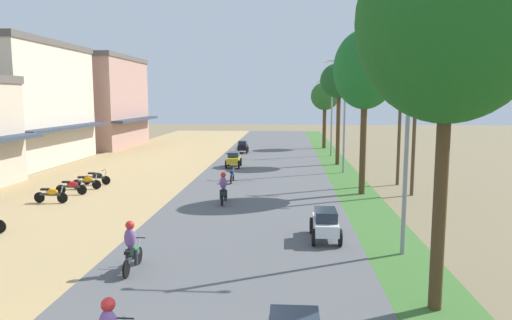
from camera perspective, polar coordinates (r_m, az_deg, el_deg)
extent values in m
cube|color=beige|center=(43.78, -26.05, 5.82)|extent=(6.23, 13.22, 9.60)
cube|color=#2D3847|center=(42.12, -21.52, 3.67)|extent=(1.20, 13.22, 0.25)
cube|color=#59514C|center=(43.98, -26.44, 12.40)|extent=(6.43, 13.42, 0.50)
cube|color=tan|center=(56.77, -18.76, 6.40)|extent=(8.35, 12.68, 9.60)
cube|color=#2D3847|center=(55.17, -14.09, 4.76)|extent=(1.20, 12.68, 0.25)
cube|color=#59514C|center=(56.93, -18.98, 11.48)|extent=(8.55, 12.88, 0.50)
cylinder|color=black|center=(26.73, -22.25, -4.23)|extent=(0.56, 0.06, 0.56)
cylinder|color=black|center=(27.29, -24.60, -4.12)|extent=(0.56, 0.06, 0.56)
cube|color=#333338|center=(26.97, -23.46, -3.80)|extent=(1.12, 0.12, 0.12)
ellipsoid|color=orange|center=(26.91, -23.32, -3.52)|extent=(0.64, 0.28, 0.32)
cube|color=black|center=(27.05, -24.01, -3.24)|extent=(0.44, 0.20, 0.10)
cylinder|color=#A5A8AD|center=(26.70, -22.40, -3.66)|extent=(0.26, 0.05, 0.68)
cylinder|color=black|center=(26.66, -22.55, -2.87)|extent=(0.04, 0.54, 0.04)
cylinder|color=black|center=(28.62, -20.20, -3.38)|extent=(0.56, 0.06, 0.56)
cylinder|color=black|center=(29.14, -22.43, -3.30)|extent=(0.56, 0.06, 0.56)
cube|color=#333338|center=(28.84, -21.34, -2.99)|extent=(1.12, 0.12, 0.12)
ellipsoid|color=red|center=(28.78, -21.21, -2.72)|extent=(0.64, 0.28, 0.32)
cube|color=black|center=(28.92, -21.87, -2.47)|extent=(0.44, 0.20, 0.10)
cylinder|color=#A5A8AD|center=(28.59, -20.33, -2.85)|extent=(0.26, 0.05, 0.68)
cylinder|color=black|center=(28.56, -20.47, -2.11)|extent=(0.04, 0.54, 0.04)
cylinder|color=black|center=(30.05, -18.62, -2.81)|extent=(0.56, 0.06, 0.56)
cylinder|color=black|center=(30.54, -20.77, -2.74)|extent=(0.56, 0.06, 0.56)
cube|color=#333338|center=(30.26, -19.72, -2.44)|extent=(1.12, 0.12, 0.12)
ellipsoid|color=orange|center=(30.20, -19.59, -2.18)|extent=(0.64, 0.28, 0.32)
cube|color=black|center=(30.33, -20.23, -1.94)|extent=(0.44, 0.20, 0.10)
cylinder|color=#A5A8AD|center=(30.02, -18.75, -2.30)|extent=(0.26, 0.05, 0.68)
cylinder|color=black|center=(29.99, -18.88, -1.60)|extent=(0.04, 0.54, 0.04)
cylinder|color=black|center=(31.39, -17.59, -2.34)|extent=(0.56, 0.06, 0.56)
cylinder|color=black|center=(31.86, -19.66, -2.28)|extent=(0.56, 0.06, 0.56)
cube|color=#333338|center=(31.59, -18.65, -1.99)|extent=(1.12, 0.12, 0.12)
ellipsoid|color=black|center=(31.54, -18.52, -1.74)|extent=(0.64, 0.28, 0.32)
cube|color=black|center=(31.66, -19.13, -1.51)|extent=(0.44, 0.20, 0.10)
cylinder|color=#A5A8AD|center=(31.37, -17.71, -1.85)|extent=(0.26, 0.05, 0.68)
cylinder|color=black|center=(31.33, -17.84, -1.18)|extent=(0.04, 0.54, 0.04)
cylinder|color=#4C351E|center=(12.90, 21.26, -4.16)|extent=(0.34, 0.34, 5.94)
ellipsoid|color=#1B571C|center=(12.79, 22.22, 15.24)|extent=(4.49, 4.49, 4.97)
cylinder|color=#4C351E|center=(27.41, 12.74, 1.97)|extent=(0.35, 0.35, 5.80)
ellipsoid|color=#1B6426|center=(27.33, 13.00, 10.57)|extent=(3.52, 3.52, 4.40)
cylinder|color=#4C351E|center=(39.22, 9.84, 3.85)|extent=(0.33, 0.33, 6.05)
ellipsoid|color=#1A4F21|center=(39.17, 9.97, 9.40)|extent=(3.05, 3.05, 2.82)
cylinder|color=#4C351E|center=(51.88, 8.22, 4.06)|extent=(0.39, 0.39, 4.79)
ellipsoid|color=#276124|center=(51.79, 8.28, 7.62)|extent=(3.00, 3.00, 3.00)
cylinder|color=gray|center=(17.01, 17.67, 1.50)|extent=(0.16, 0.16, 7.57)
cylinder|color=gray|center=(16.89, 15.80, 13.90)|extent=(1.40, 0.08, 0.08)
ellipsoid|color=silver|center=(16.76, 13.38, 13.79)|extent=(0.36, 0.20, 0.14)
cylinder|color=gray|center=(17.22, 20.49, 13.59)|extent=(1.40, 0.08, 0.08)
ellipsoid|color=silver|center=(17.42, 22.74, 13.17)|extent=(0.36, 0.20, 0.14)
cylinder|color=gray|center=(34.92, 10.59, 5.16)|extent=(0.16, 0.16, 8.21)
cylinder|color=gray|center=(34.91, 9.59, 11.68)|extent=(1.40, 0.08, 0.08)
ellipsoid|color=silver|center=(34.85, 8.41, 11.60)|extent=(0.36, 0.20, 0.14)
cylinder|color=gray|center=(35.07, 11.91, 11.61)|extent=(1.40, 0.08, 0.08)
ellipsoid|color=silver|center=(35.17, 13.06, 11.45)|extent=(0.36, 0.20, 0.14)
cylinder|color=gray|center=(45.01, 9.08, 5.00)|extent=(0.16, 0.16, 7.11)
cylinder|color=gray|center=(44.94, 8.27, 9.36)|extent=(1.40, 0.08, 0.08)
ellipsoid|color=silver|center=(44.89, 7.37, 9.29)|extent=(0.36, 0.20, 0.14)
cylinder|color=gray|center=(45.06, 10.07, 9.32)|extent=(1.40, 0.08, 0.08)
ellipsoid|color=silver|center=(45.14, 10.96, 9.21)|extent=(0.36, 0.20, 0.14)
cylinder|color=brown|center=(27.94, 18.54, 4.60)|extent=(0.20, 0.20, 8.58)
cube|color=#473323|center=(28.03, 18.87, 12.36)|extent=(1.80, 0.10, 0.10)
cylinder|color=brown|center=(31.08, 16.93, 5.41)|extent=(0.20, 0.20, 9.11)
cube|color=#473323|center=(31.22, 17.22, 12.87)|extent=(1.80, 0.10, 0.10)
cube|color=silver|center=(18.64, 8.32, -7.72)|extent=(0.88, 2.25, 0.44)
cube|color=#232B38|center=(18.44, 8.37, -6.54)|extent=(0.81, 1.30, 0.40)
cylinder|color=black|center=(17.98, 10.10, -9.16)|extent=(0.11, 0.64, 0.64)
cylinder|color=black|center=(17.90, 6.90, -9.18)|extent=(0.11, 0.64, 0.64)
cylinder|color=black|center=(19.53, 9.58, -7.80)|extent=(0.11, 0.64, 0.64)
cylinder|color=black|center=(19.45, 6.65, -7.81)|extent=(0.11, 0.64, 0.64)
cube|color=gold|center=(37.34, -2.70, 0.02)|extent=(0.88, 2.25, 0.44)
cube|color=#232B38|center=(37.38, -2.69, 0.68)|extent=(0.81, 1.30, 0.40)
cylinder|color=black|center=(38.22, -3.30, -0.19)|extent=(0.11, 0.64, 0.64)
cylinder|color=black|center=(38.11, -1.82, -0.21)|extent=(0.11, 0.64, 0.64)
cylinder|color=black|center=(36.63, -3.61, -0.53)|extent=(0.11, 0.64, 0.64)
cylinder|color=black|center=(36.52, -2.07, -0.55)|extent=(0.11, 0.64, 0.64)
cube|color=black|center=(46.81, -1.61, 1.56)|extent=(0.84, 1.95, 0.50)
cube|color=#232B38|center=(46.71, -1.62, 2.10)|extent=(0.77, 1.10, 0.40)
cylinder|color=black|center=(47.58, -2.10, 1.31)|extent=(0.10, 0.60, 0.60)
cylinder|color=black|center=(47.49, -0.97, 1.31)|extent=(0.10, 0.60, 0.60)
cylinder|color=black|center=(46.19, -2.28, 1.13)|extent=(0.10, 0.60, 0.60)
cylinder|color=black|center=(46.10, -1.11, 1.12)|extent=(0.10, 0.60, 0.60)
cylinder|color=black|center=(10.69, -15.89, -17.83)|extent=(0.54, 0.04, 0.04)
sphere|color=red|center=(9.89, -17.36, -16.24)|extent=(0.28, 0.28, 0.28)
cylinder|color=black|center=(16.39, -13.89, -11.08)|extent=(0.06, 0.56, 0.56)
cylinder|color=black|center=(15.28, -15.34, -12.51)|extent=(0.06, 0.56, 0.56)
cube|color=#333338|center=(15.78, -14.61, -11.15)|extent=(0.12, 1.12, 0.12)
ellipsoid|color=#14722D|center=(15.81, -14.53, -10.58)|extent=(0.28, 0.64, 0.32)
cube|color=black|center=(15.44, -14.97, -10.56)|extent=(0.20, 0.44, 0.10)
cylinder|color=#A5A8AD|center=(16.25, -13.99, -10.24)|extent=(0.05, 0.26, 0.68)
cylinder|color=black|center=(16.09, -14.10, -9.05)|extent=(0.54, 0.04, 0.04)
ellipsoid|color=#724C8C|center=(15.40, -14.93, -9.05)|extent=(0.36, 0.28, 0.64)
sphere|color=red|center=(15.33, -14.93, -7.58)|extent=(0.28, 0.28, 0.28)
cylinder|color=#2D2D38|center=(15.72, -15.22, -11.16)|extent=(0.12, 0.12, 0.48)
cylinder|color=#2D2D38|center=(15.64, -14.23, -11.23)|extent=(0.12, 0.12, 0.48)
cylinder|color=black|center=(25.28, -3.71, -4.28)|extent=(0.06, 0.56, 0.56)
cylinder|color=black|center=(24.08, -4.09, -4.88)|extent=(0.06, 0.56, 0.56)
cube|color=#333338|center=(24.64, -3.90, -4.16)|extent=(0.12, 1.12, 0.12)
ellipsoid|color=#14722D|center=(24.69, -3.88, -3.81)|extent=(0.28, 0.64, 0.32)
cube|color=black|center=(24.32, -3.99, -3.70)|extent=(0.20, 0.44, 0.10)
cylinder|color=#A5A8AD|center=(25.17, -3.73, -3.71)|extent=(0.05, 0.26, 0.68)
cylinder|color=black|center=(25.04, -3.75, -2.90)|extent=(0.54, 0.04, 0.04)
ellipsoid|color=#724C8C|center=(24.32, -3.98, -2.74)|extent=(0.36, 0.28, 0.64)
sphere|color=red|center=(24.30, -3.97, -1.79)|extent=(0.28, 0.28, 0.28)
cylinder|color=#2D2D38|center=(24.56, -4.25, -4.16)|extent=(0.12, 0.12, 0.48)
cylinder|color=#2D2D38|center=(24.53, -3.61, -4.17)|extent=(0.12, 0.12, 0.48)
cylinder|color=black|center=(31.32, -2.74, -1.97)|extent=(0.06, 0.56, 0.56)
cylinder|color=black|center=(30.11, -3.01, -2.36)|extent=(0.06, 0.56, 0.56)
cube|color=#333338|center=(30.69, -2.88, -1.83)|extent=(0.12, 1.12, 0.12)
ellipsoid|color=#1E4CA5|center=(30.74, -2.86, -1.55)|extent=(0.28, 0.64, 0.32)
cube|color=black|center=(30.37, -2.94, -1.44)|extent=(0.20, 0.44, 0.10)
cylinder|color=#A5A8AD|center=(31.22, -2.76, -1.50)|extent=(0.05, 0.26, 0.68)
cylinder|color=black|center=(31.11, -2.77, -0.85)|extent=(0.54, 0.04, 0.04)
cylinder|color=black|center=(42.92, -2.30, 0.61)|extent=(0.06, 0.56, 0.56)
cylinder|color=black|center=(41.70, -2.48, 0.40)|extent=(0.06, 0.56, 0.56)
cube|color=#333338|center=(42.29, -2.39, 0.75)|extent=(0.12, 1.12, 0.12)
ellipsoid|color=silver|center=(42.35, -2.38, 0.95)|extent=(0.28, 0.64, 0.32)
cube|color=black|center=(41.98, -2.43, 1.06)|extent=(0.20, 0.44, 0.10)
cylinder|color=#A5A8AD|center=(42.83, -2.31, 0.96)|extent=(0.05, 0.26, 0.68)
cylinder|color=black|center=(42.73, -2.32, 1.44)|extent=(0.54, 0.04, 0.04)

